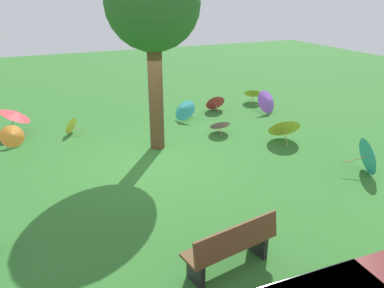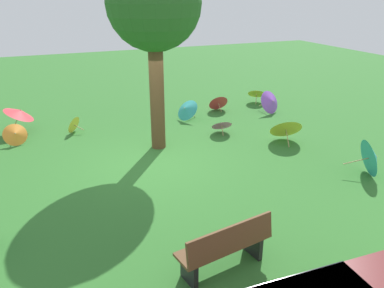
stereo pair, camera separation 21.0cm
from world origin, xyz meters
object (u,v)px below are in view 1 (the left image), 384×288
(parasol_pink_0, at_px, (220,124))
(parasol_teal_2, at_px, (184,109))
(parasol_purple_1, at_px, (268,101))
(parasol_yellow_2, at_px, (70,125))
(parasol_yellow_0, at_px, (253,92))
(parasol_red_0, at_px, (215,102))
(park_bench, at_px, (232,246))
(parasol_red_1, at_px, (16,114))
(parasol_yellow_1, at_px, (283,126))
(parasol_teal_0, at_px, (371,156))
(shade_tree, at_px, (153,6))
(parasol_orange_1, at_px, (12,136))

(parasol_pink_0, bearing_deg, parasol_teal_2, -72.25)
(parasol_purple_1, xyz_separation_m, parasol_yellow_2, (6.97, -0.63, -0.14))
(parasol_pink_0, bearing_deg, parasol_yellow_0, -137.56)
(parasol_yellow_0, xyz_separation_m, parasol_red_0, (1.91, 0.38, -0.09))
(park_bench, xyz_separation_m, parasol_purple_1, (-5.45, -6.98, -0.04))
(parasol_yellow_0, distance_m, parasol_yellow_2, 7.26)
(parasol_pink_0, xyz_separation_m, parasol_red_1, (5.81, -2.55, 0.35))
(parasol_yellow_1, height_order, parasol_teal_2, parasol_yellow_1)
(parasol_red_0, distance_m, parasol_yellow_1, 3.63)
(parasol_teal_0, bearing_deg, parasol_purple_1, -96.47)
(parasol_yellow_0, bearing_deg, shade_tree, 30.25)
(shade_tree, xyz_separation_m, parasol_yellow_0, (-5.07, -2.96, -3.43))
(park_bench, xyz_separation_m, parasol_teal_2, (-2.28, -7.40, -0.07))
(parasol_pink_0, bearing_deg, parasol_red_0, -113.44)
(parasol_teal_0, xyz_separation_m, parasol_purple_1, (-0.60, -5.27, -0.05))
(parasol_red_1, height_order, parasol_purple_1, parasol_red_1)
(parasol_yellow_1, distance_m, parasol_orange_1, 7.93)
(parasol_pink_0, relative_size, parasol_red_1, 0.70)
(shade_tree, bearing_deg, parasol_yellow_2, -45.54)
(shade_tree, distance_m, parasol_yellow_1, 5.05)
(parasol_teal_0, bearing_deg, shade_tree, -41.28)
(park_bench, distance_m, parasol_red_1, 8.82)
(parasol_orange_1, bearing_deg, parasol_yellow_1, 159.23)
(parasol_purple_1, relative_size, parasol_teal_2, 1.00)
(parasol_yellow_0, relative_size, parasol_pink_0, 1.25)
(parasol_teal_0, height_order, parasol_yellow_1, parasol_teal_0)
(shade_tree, height_order, parasol_red_1, shade_tree)
(park_bench, distance_m, parasol_yellow_2, 7.77)
(shade_tree, height_order, parasol_yellow_1, shade_tree)
(parasol_yellow_0, relative_size, parasol_purple_1, 0.94)
(parasol_purple_1, bearing_deg, parasol_teal_0, 83.53)
(parasol_yellow_0, relative_size, parasol_yellow_2, 1.46)
(shade_tree, height_order, parasol_red_0, shade_tree)
(parasol_red_0, bearing_deg, parasol_orange_1, 6.44)
(parasol_purple_1, bearing_deg, parasol_teal_2, -7.50)
(park_bench, distance_m, parasol_teal_2, 7.74)
(shade_tree, relative_size, parasol_teal_2, 5.21)
(parasol_yellow_0, distance_m, parasol_orange_1, 8.95)
(park_bench, distance_m, shade_tree, 6.42)
(parasol_yellow_2, bearing_deg, park_bench, 101.29)
(parasol_red_0, bearing_deg, parasol_yellow_0, -168.66)
(parasol_teal_2, bearing_deg, parasol_red_1, -9.60)
(parasol_yellow_0, height_order, parasol_yellow_2, parasol_yellow_0)
(parasol_yellow_0, relative_size, parasol_red_1, 0.87)
(parasol_teal_2, xyz_separation_m, parasol_yellow_2, (3.80, -0.21, -0.11))
(shade_tree, height_order, parasol_purple_1, shade_tree)
(parasol_teal_2, bearing_deg, parasol_pink_0, 107.75)
(shade_tree, relative_size, parasol_yellow_1, 4.53)
(parasol_yellow_1, bearing_deg, parasol_yellow_2, -29.17)
(shade_tree, relative_size, parasol_pink_0, 6.94)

